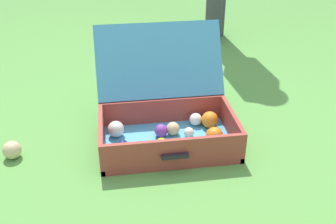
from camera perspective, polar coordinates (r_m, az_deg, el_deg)
The scene contains 3 objects.
ground_plane at distance 1.77m, azimuth 0.57°, elevation -5.12°, with size 16.00×16.00×0.00m, color #569342.
open_suitcase at distance 1.79m, azimuth -0.12°, elevation -0.60°, with size 0.59×0.57×0.46m.
stray_ball_on_grass at distance 1.81m, azimuth -21.39°, elevation -5.07°, with size 0.08×0.08×0.08m, color #D1B784.
Camera 1 is at (-0.23, -1.43, 1.01)m, focal length 42.65 mm.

